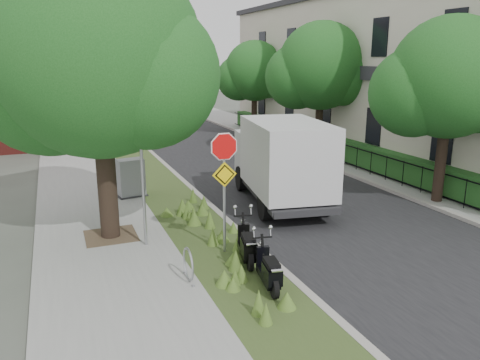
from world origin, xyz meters
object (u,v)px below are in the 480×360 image
at_px(sign_assembly, 224,168).
at_px(scooter_near, 247,249).
at_px(scooter_far, 270,274).
at_px(box_truck, 282,158).
at_px(utility_cabinet, 131,178).

height_order(sign_assembly, scooter_near, sign_assembly).
relative_size(scooter_far, box_truck, 0.26).
bearing_deg(scooter_near, utility_cabinet, 103.59).
distance_m(sign_assembly, utility_cabinet, 6.34).
xyz_separation_m(scooter_far, utility_cabinet, (-1.59, 8.26, 0.29)).
bearing_deg(utility_cabinet, box_truck, -28.23).
bearing_deg(utility_cabinet, sign_assembly, -76.83).
bearing_deg(box_truck, utility_cabinet, 151.77).
bearing_deg(scooter_far, scooter_near, 87.15).
distance_m(scooter_near, box_truck, 5.43).
relative_size(sign_assembly, box_truck, 0.55).
distance_m(scooter_far, box_truck, 6.63).
height_order(sign_assembly, scooter_far, sign_assembly).
xyz_separation_m(scooter_near, scooter_far, (-0.07, -1.40, -0.02)).
bearing_deg(scooter_far, utility_cabinet, 100.90).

